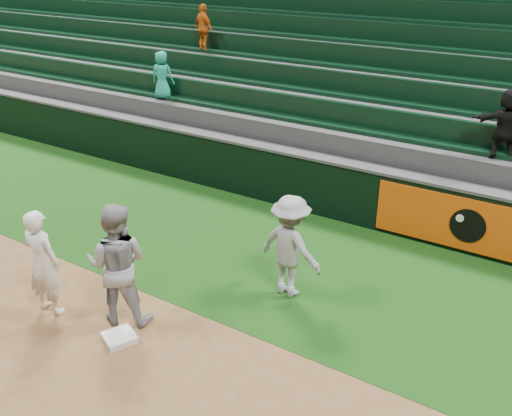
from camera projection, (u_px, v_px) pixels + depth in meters
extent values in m
plane|color=brown|center=(135.00, 335.00, 8.31)|extent=(70.00, 70.00, 0.00)
cube|color=#10360D|center=(248.00, 250.00, 10.60)|extent=(36.00, 4.20, 0.01)
cube|color=white|center=(120.00, 338.00, 8.18)|extent=(0.56, 0.56, 0.10)
imported|color=white|center=(43.00, 262.00, 8.51)|extent=(0.66, 0.47, 1.71)
imported|color=#93949C|center=(118.00, 264.00, 8.27)|extent=(1.15, 1.06, 1.91)
imported|color=#92959E|center=(290.00, 247.00, 8.95)|extent=(1.18, 0.78, 1.71)
cube|color=black|center=(306.00, 183.00, 12.02)|extent=(36.00, 0.35, 1.20)
cube|color=#D84C0A|center=(446.00, 220.00, 10.41)|extent=(2.60, 0.05, 1.00)
cylinder|color=black|center=(468.00, 226.00, 10.19)|extent=(0.64, 0.02, 0.64)
cylinder|color=white|center=(460.00, 218.00, 10.20)|extent=(0.14, 0.02, 0.14)
cube|color=#424244|center=(307.00, 155.00, 11.76)|extent=(36.00, 0.40, 0.06)
cube|color=#343436|center=(322.00, 163.00, 12.48)|extent=(36.00, 0.85, 1.65)
cube|color=black|center=(330.00, 112.00, 12.22)|extent=(36.00, 0.14, 0.50)
cube|color=black|center=(325.00, 123.00, 12.18)|extent=(36.00, 0.45, 0.08)
cube|color=#343436|center=(339.00, 142.00, 13.04)|extent=(36.00, 0.85, 2.10)
cube|color=black|center=(347.00, 84.00, 12.68)|extent=(36.00, 0.14, 0.50)
cube|color=black|center=(344.00, 95.00, 12.64)|extent=(36.00, 0.45, 0.08)
cube|color=#343436|center=(355.00, 124.00, 13.59)|extent=(36.00, 0.85, 2.55)
cube|color=black|center=(364.00, 57.00, 13.14)|extent=(36.00, 0.14, 0.50)
cube|color=black|center=(361.00, 68.00, 13.10)|extent=(36.00, 0.45, 0.08)
cube|color=#343436|center=(369.00, 107.00, 14.14)|extent=(36.00, 0.85, 3.00)
cube|color=black|center=(380.00, 33.00, 13.60)|extent=(36.00, 0.14, 0.50)
cube|color=black|center=(376.00, 43.00, 13.56)|extent=(36.00, 0.45, 0.08)
cube|color=#343436|center=(383.00, 91.00, 14.70)|extent=(36.00, 0.85, 3.45)
cube|color=black|center=(394.00, 10.00, 14.06)|extent=(36.00, 0.14, 0.50)
cube|color=black|center=(391.00, 19.00, 14.02)|extent=(36.00, 0.45, 0.08)
cube|color=#343436|center=(396.00, 77.00, 15.25)|extent=(36.00, 0.85, 3.90)
cube|color=#343436|center=(407.00, 63.00, 15.80)|extent=(36.00, 0.85, 4.35)
imported|color=#1B967F|center=(162.00, 75.00, 14.03)|extent=(0.64, 0.50, 1.17)
imported|color=#CF5C13|center=(204.00, 28.00, 14.92)|extent=(0.78, 0.51, 1.23)
imported|color=black|center=(506.00, 124.00, 10.07)|extent=(1.24, 0.70, 1.27)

